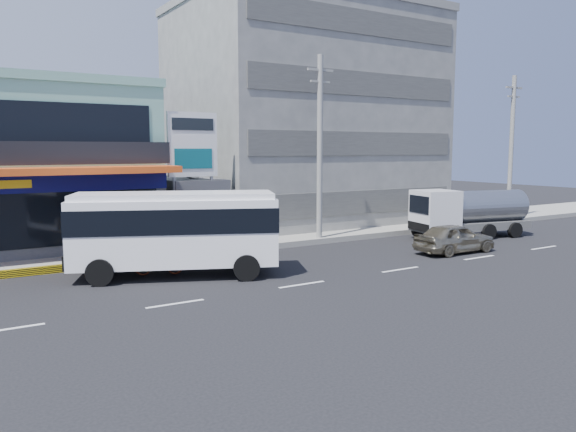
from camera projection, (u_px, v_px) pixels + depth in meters
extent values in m
plane|color=black|center=(302.00, 285.00, 21.12)|extent=(120.00, 120.00, 0.00)
cube|color=gray|center=(283.00, 237.00, 31.73)|extent=(70.00, 5.00, 0.30)
cube|color=#3F3F44|center=(19.00, 210.00, 28.47)|extent=(12.00, 10.00, 4.00)
cube|color=#81B7A2|center=(14.00, 130.00, 27.99)|extent=(12.00, 10.00, 4.00)
cube|color=#DF511A|center=(33.00, 171.00, 23.33)|extent=(12.40, 1.80, 0.30)
cube|color=#0B0C53|center=(32.00, 184.00, 24.02)|extent=(12.00, 0.12, 0.80)
cube|color=black|center=(33.00, 218.00, 24.23)|extent=(11.00, 0.06, 2.60)
cube|color=gray|center=(304.00, 121.00, 38.18)|extent=(16.00, 12.00, 14.00)
cube|color=#3F3F44|center=(183.00, 210.00, 31.02)|extent=(3.00, 6.00, 3.50)
cylinder|color=slate|center=(189.00, 177.00, 29.96)|extent=(1.50, 1.50, 0.15)
cylinder|color=gray|center=(174.00, 186.00, 27.69)|extent=(0.16, 0.16, 6.50)
cylinder|color=gray|center=(212.00, 185.00, 28.74)|extent=(0.16, 0.16, 6.50)
cube|color=white|center=(192.00, 145.00, 27.97)|extent=(2.60, 0.18, 3.20)
cylinder|color=#999993|center=(320.00, 150.00, 29.91)|extent=(0.30, 0.30, 10.00)
cube|color=#999993|center=(320.00, 70.00, 29.41)|extent=(1.60, 0.12, 0.12)
cube|color=#999993|center=(320.00, 82.00, 29.48)|extent=(1.20, 0.10, 0.10)
cylinder|color=#999993|center=(511.00, 150.00, 38.32)|extent=(0.30, 0.30, 10.00)
cube|color=#999993|center=(514.00, 88.00, 37.82)|extent=(1.60, 0.12, 0.12)
cube|color=#999993|center=(514.00, 97.00, 37.89)|extent=(1.20, 0.10, 0.10)
cube|color=white|center=(175.00, 231.00, 22.32)|extent=(8.31, 5.44, 2.62)
cube|color=black|center=(175.00, 218.00, 22.26)|extent=(8.39, 5.52, 0.97)
cube|color=white|center=(174.00, 196.00, 22.15)|extent=(8.01, 5.14, 0.23)
cylinder|color=black|center=(100.00, 273.00, 20.84)|extent=(1.07, 0.70, 1.02)
cylinder|color=black|center=(110.00, 260.00, 23.29)|extent=(1.07, 0.70, 1.02)
cylinder|color=black|center=(247.00, 268.00, 21.66)|extent=(1.07, 0.70, 1.02)
cylinder|color=black|center=(242.00, 256.00, 24.12)|extent=(1.07, 0.70, 1.02)
imported|color=tan|center=(455.00, 238.00, 27.53)|extent=(4.37, 1.86, 1.47)
cube|color=silver|center=(435.00, 211.00, 31.40)|extent=(2.50, 2.50, 2.30)
cube|color=#595956|center=(471.00, 225.00, 32.37)|extent=(7.32, 3.31, 0.44)
cylinder|color=gray|center=(484.00, 206.00, 32.55)|extent=(5.22, 2.80, 1.86)
cylinder|color=black|center=(440.00, 235.00, 30.47)|extent=(0.92, 0.43, 0.88)
cylinder|color=black|center=(419.00, 230.00, 32.36)|extent=(0.92, 0.43, 0.88)
cylinder|color=black|center=(489.00, 232.00, 31.61)|extent=(0.92, 0.43, 0.88)
cylinder|color=black|center=(466.00, 227.00, 33.50)|extent=(0.92, 0.43, 0.88)
cylinder|color=black|center=(515.00, 230.00, 32.26)|extent=(0.92, 0.43, 0.88)
cylinder|color=black|center=(491.00, 226.00, 34.15)|extent=(0.92, 0.43, 0.88)
imported|color=#621F0E|center=(159.00, 263.00, 22.72)|extent=(2.04, 1.33, 1.01)
imported|color=#66594C|center=(158.00, 237.00, 22.59)|extent=(0.66, 0.79, 1.85)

